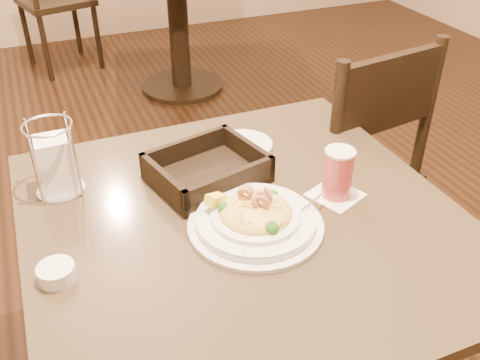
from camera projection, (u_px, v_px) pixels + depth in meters
name	position (u px, v px, depth m)	size (l,w,h in m)	color
main_table	(243.00, 294.00, 1.26)	(0.90, 0.90, 0.73)	black
background_table	(177.00, 10.00, 3.17)	(1.06, 1.06, 0.73)	black
dining_chair_near	(346.00, 164.00, 1.74)	(0.48, 0.48, 0.93)	black
pasta_bowl	(255.00, 218.00, 1.09)	(0.31, 0.28, 0.09)	white
drink_glass	(338.00, 174.00, 1.16)	(0.13, 0.13, 0.12)	white
bread_basket	(207.00, 172.00, 1.23)	(0.28, 0.25, 0.07)	black
napkin_caddy	(55.00, 163.00, 1.17)	(0.11, 0.11, 0.17)	silver
side_plate	(243.00, 145.00, 1.37)	(0.15, 0.15, 0.01)	white
butter_ramekin	(56.00, 273.00, 0.97)	(0.07, 0.07, 0.03)	white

